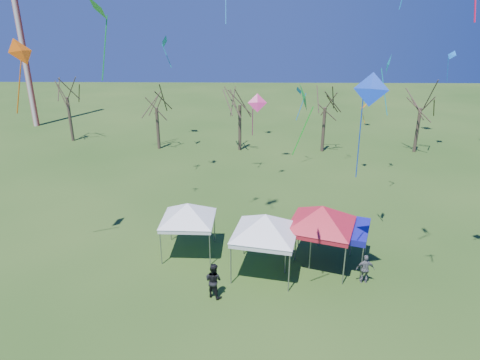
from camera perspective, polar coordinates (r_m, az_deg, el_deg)
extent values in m
plane|color=#254717|center=(22.18, 5.05, -15.06)|extent=(140.00, 140.00, 0.00)
cylinder|color=silver|center=(58.17, -27.50, 18.51)|extent=(0.70, 0.70, 25.00)
cylinder|color=#3D2D21|center=(50.29, -21.70, 7.53)|extent=(0.32, 0.32, 4.78)
cylinder|color=#3D2D21|center=(44.81, -10.90, 6.77)|extent=(0.32, 0.32, 4.28)
cylinder|color=#3D2D21|center=(43.55, -0.03, 6.99)|extent=(0.32, 0.32, 4.64)
cylinder|color=#3D2D21|center=(43.90, 11.07, 6.60)|extent=(0.32, 0.32, 4.49)
cylinder|color=#3D2D21|center=(46.39, 22.56, 6.14)|extent=(0.32, 0.32, 4.47)
cylinder|color=gray|center=(24.35, -10.50, -9.01)|extent=(0.06, 0.06, 1.94)
cylinder|color=gray|center=(26.67, -9.26, -6.08)|extent=(0.06, 0.06, 1.94)
cylinder|color=gray|center=(23.91, -4.04, -9.28)|extent=(0.06, 0.06, 1.94)
cylinder|color=gray|center=(26.28, -3.41, -6.26)|extent=(0.06, 0.06, 1.94)
cube|color=white|center=(24.75, -6.91, -5.39)|extent=(2.98, 2.98, 0.23)
pyramid|color=white|center=(24.28, -7.03, -3.10)|extent=(4.12, 4.12, 0.97)
cylinder|color=gray|center=(22.33, -1.22, -11.37)|extent=(0.06, 0.06, 2.13)
cylinder|color=gray|center=(24.82, 0.49, -7.74)|extent=(0.06, 0.06, 2.13)
cylinder|color=gray|center=(21.89, 6.54, -12.26)|extent=(0.06, 0.06, 2.13)
cylinder|color=gray|center=(24.43, 7.41, -8.45)|extent=(0.06, 0.06, 2.13)
cube|color=white|center=(22.71, 3.37, -7.29)|extent=(3.79, 3.79, 0.26)
pyramid|color=white|center=(22.17, 3.44, -4.59)|extent=(4.42, 4.42, 1.07)
cylinder|color=gray|center=(23.29, 6.08, -9.89)|extent=(0.07, 0.07, 2.20)
cylinder|color=gray|center=(25.91, 7.85, -6.54)|extent=(0.07, 0.07, 2.20)
cylinder|color=gray|center=(22.86, 13.70, -11.09)|extent=(0.07, 0.07, 2.20)
cylinder|color=gray|center=(25.53, 14.65, -7.53)|extent=(0.07, 0.07, 2.20)
cube|color=red|center=(23.75, 10.78, -6.10)|extent=(4.22, 4.22, 0.26)
pyramid|color=red|center=(23.22, 10.98, -3.40)|extent=(4.40, 4.40, 1.10)
cylinder|color=gray|center=(23.80, 9.31, -9.69)|extent=(0.06, 0.06, 1.94)
cylinder|color=gray|center=(26.14, 10.54, -6.76)|extent=(0.06, 0.06, 1.94)
cylinder|color=gray|center=(23.55, 15.91, -10.65)|extent=(0.06, 0.06, 1.94)
cylinder|color=gray|center=(25.92, 16.51, -7.59)|extent=(0.06, 0.06, 1.94)
cube|color=#0D0D8B|center=(24.29, 13.29, -6.39)|extent=(3.72, 3.72, 0.23)
cube|color=#0D0D8B|center=(24.21, 13.32, -6.02)|extent=(3.72, 3.72, 0.12)
imported|color=slate|center=(23.46, 16.35, -11.33)|extent=(0.95, 0.40, 1.61)
imported|color=black|center=(21.56, -3.56, -13.20)|extent=(1.12, 1.05, 1.84)
cone|color=blue|center=(18.34, 17.08, 11.52)|extent=(1.52, 1.04, 1.36)
cube|color=blue|center=(18.81, 15.62, 5.22)|extent=(0.23, 0.52, 3.57)
cone|color=#FF650D|center=(23.97, -27.18, 15.05)|extent=(1.20, 1.56, 1.28)
cube|color=#FF650D|center=(23.84, -27.37, 10.91)|extent=(0.94, 0.41, 2.66)
cone|color=green|center=(16.71, 8.58, 10.88)|extent=(0.55, 1.15, 1.09)
cube|color=green|center=(16.64, 8.34, 6.45)|extent=(0.73, 0.13, 1.95)
cone|color=#0B9EAF|center=(41.38, -10.07, 17.77)|extent=(0.66, 1.20, 1.12)
cube|color=#0B9EAF|center=(41.84, -9.73, 16.00)|extent=(0.82, 0.22, 2.10)
cone|color=green|center=(20.91, -18.36, 21.02)|extent=(1.38, 1.49, 1.05)
cube|color=green|center=(20.71, -17.60, 16.38)|extent=(0.49, 0.35, 2.78)
cone|color=orange|center=(37.30, 16.23, 9.50)|extent=(0.58, 0.76, 0.59)
cube|color=orange|center=(37.70, 16.06, 8.30)|extent=(0.50, 0.12, 1.38)
cone|color=#D32F75|center=(20.36, 2.34, 10.27)|extent=(0.92, 0.48, 0.85)
cube|color=#D32F75|center=(20.56, 1.68, 7.73)|extent=(0.05, 0.48, 1.42)
cone|color=blue|center=(38.03, 7.90, 11.76)|extent=(0.74, 0.93, 0.76)
cube|color=blue|center=(37.92, 8.14, 9.65)|extent=(0.83, 0.42, 2.29)
cube|color=#EE163E|center=(18.05, 28.86, 19.84)|extent=(0.08, 0.37, 1.20)
cone|color=#0B97A9|center=(24.08, 19.12, 14.43)|extent=(0.56, 1.09, 1.05)
cube|color=#0B97A9|center=(24.57, 18.69, 11.04)|extent=(0.61, 0.21, 2.49)
cube|color=#1383D2|center=(32.24, -1.91, 21.92)|extent=(0.06, 0.85, 2.11)
cone|color=blue|center=(46.24, 26.41, 14.74)|extent=(0.95, 1.11, 0.82)
cube|color=blue|center=(46.48, 25.95, 13.11)|extent=(0.39, 0.22, 2.29)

